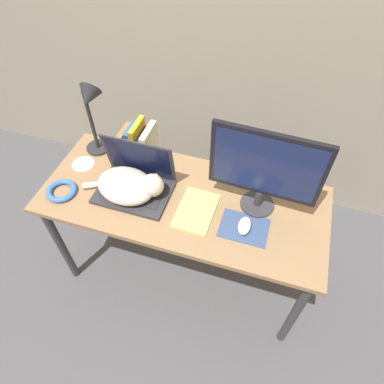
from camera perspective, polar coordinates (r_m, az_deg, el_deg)
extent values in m
plane|color=#4C4C51|center=(2.18, -3.79, -19.17)|extent=(12.00, 12.00, 0.00)
cube|color=#9E9384|center=(2.05, 6.87, 28.42)|extent=(8.00, 0.05, 2.60)
cube|color=#93704C|center=(1.70, -1.55, -1.33)|extent=(1.42, 0.60, 0.03)
cylinder|color=#38383D|center=(2.11, -21.01, -8.24)|extent=(0.04, 0.04, 0.69)
cylinder|color=#38383D|center=(1.87, 16.69, -18.89)|extent=(0.04, 0.04, 0.69)
cylinder|color=#38383D|center=(2.34, -14.87, 1.39)|extent=(0.04, 0.04, 0.69)
cylinder|color=#38383D|center=(2.12, 18.19, -6.64)|extent=(0.04, 0.04, 0.69)
cube|color=#2D2D33|center=(1.73, -9.67, 0.00)|extent=(0.36, 0.25, 0.02)
cube|color=#28282D|center=(1.71, -9.88, -0.09)|extent=(0.30, 0.13, 0.00)
cube|color=#2D2D33|center=(1.70, -8.81, 5.54)|extent=(0.36, 0.05, 0.25)
cube|color=#0F1433|center=(1.69, -8.87, 5.41)|extent=(0.33, 0.04, 0.22)
ellipsoid|color=beige|center=(1.69, -10.93, 1.03)|extent=(0.32, 0.26, 0.12)
sphere|color=beige|center=(1.64, -6.65, 1.10)|extent=(0.11, 0.11, 0.11)
cone|color=beige|center=(1.62, -5.97, 2.74)|extent=(0.04, 0.04, 0.03)
cone|color=beige|center=(1.58, -7.03, 1.26)|extent=(0.04, 0.04, 0.03)
cylinder|color=beige|center=(1.79, -15.58, 1.24)|extent=(0.14, 0.09, 0.03)
cylinder|color=#333338|center=(1.69, 10.79, -2.01)|extent=(0.16, 0.16, 0.01)
cylinder|color=#333338|center=(1.65, 11.03, -0.92)|extent=(0.04, 0.04, 0.09)
cube|color=black|center=(1.49, 12.25, 4.43)|extent=(0.50, 0.04, 0.35)
cube|color=navy|center=(1.48, 12.19, 4.11)|extent=(0.46, 0.02, 0.31)
cube|color=#384C75|center=(1.60, 8.67, -5.90)|extent=(0.22, 0.17, 0.00)
ellipsoid|color=silver|center=(1.58, 8.74, -5.58)|extent=(0.06, 0.10, 0.04)
cube|color=olive|center=(1.85, -10.88, 7.73)|extent=(0.03, 0.14, 0.20)
cube|color=#285B93|center=(1.83, -9.91, 7.80)|extent=(0.04, 0.12, 0.22)
cube|color=gold|center=(1.81, -8.96, 8.01)|extent=(0.04, 0.15, 0.25)
cube|color=#232328|center=(1.81, -7.97, 7.17)|extent=(0.03, 0.13, 0.20)
cube|color=beige|center=(1.79, -7.01, 7.37)|extent=(0.03, 0.16, 0.23)
cylinder|color=#28282D|center=(2.01, -15.33, 7.17)|extent=(0.13, 0.13, 0.01)
cylinder|color=#28282D|center=(1.89, -16.48, 11.33)|extent=(0.02, 0.02, 0.36)
cone|color=#28282D|center=(1.74, -16.97, 14.91)|extent=(0.11, 0.13, 0.14)
torus|color=blue|center=(1.82, -20.92, 0.21)|extent=(0.15, 0.15, 0.03)
cube|color=#E5DB6B|center=(1.64, 0.69, -3.07)|extent=(0.18, 0.26, 0.01)
cylinder|color=silver|center=(1.94, -17.68, 4.49)|extent=(0.12, 0.12, 0.00)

